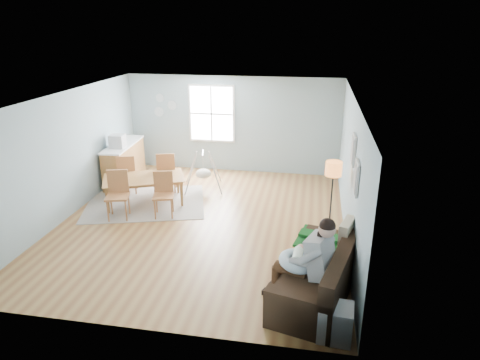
% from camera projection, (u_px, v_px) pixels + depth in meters
% --- Properties ---
extents(room, '(8.40, 9.40, 3.90)m').
position_uv_depth(room, '(199.00, 111.00, 8.43)').
color(room, brown).
extents(window, '(1.32, 0.08, 1.62)m').
position_uv_depth(window, '(212.00, 114.00, 11.99)').
color(window, silver).
rests_on(window, room).
extents(pictures, '(0.05, 1.34, 0.74)m').
position_uv_depth(pictures, '(355.00, 163.00, 7.17)').
color(pictures, silver).
rests_on(pictures, room).
extents(wall_plates, '(0.67, 0.02, 0.66)m').
position_uv_depth(wall_plates, '(164.00, 106.00, 12.16)').
color(wall_plates, '#95ACB3').
rests_on(wall_plates, room).
extents(sofa, '(1.49, 2.42, 0.91)m').
position_uv_depth(sofa, '(321.00, 277.00, 6.70)').
color(sofa, black).
rests_on(sofa, room).
extents(green_throw, '(1.18, 1.04, 0.04)m').
position_uv_depth(green_throw, '(328.00, 240.00, 7.29)').
color(green_throw, '#155C18').
rests_on(green_throw, sofa).
extents(beige_pillow, '(0.30, 0.54, 0.52)m').
position_uv_depth(beige_pillow, '(346.00, 235.00, 6.94)').
color(beige_pillow, '#B3AA89').
rests_on(beige_pillow, sofa).
extents(father, '(1.14, 0.78, 1.50)m').
position_uv_depth(father, '(309.00, 258.00, 6.32)').
color(father, gray).
rests_on(father, sofa).
extents(nursing_pillow, '(0.71, 0.70, 0.23)m').
position_uv_depth(nursing_pillow, '(297.00, 261.00, 6.42)').
color(nursing_pillow, silver).
rests_on(nursing_pillow, father).
extents(infant, '(0.18, 0.42, 0.16)m').
position_uv_depth(infant, '(298.00, 254.00, 6.41)').
color(infant, white).
rests_on(infant, nursing_pillow).
extents(toddler, '(0.62, 0.42, 0.92)m').
position_uv_depth(toddler, '(321.00, 244.00, 6.76)').
color(toddler, white).
rests_on(toddler, sofa).
extents(floor_lamp, '(0.32, 0.32, 1.57)m').
position_uv_depth(floor_lamp, '(333.00, 175.00, 8.23)').
color(floor_lamp, black).
rests_on(floor_lamp, room).
extents(storage_cube, '(0.49, 0.45, 0.51)m').
position_uv_depth(storage_cube, '(335.00, 322.00, 5.79)').
color(storage_cube, white).
rests_on(storage_cube, room).
extents(rug, '(3.20, 2.75, 0.01)m').
position_uv_depth(rug, '(146.00, 203.00, 10.21)').
color(rug, gray).
rests_on(rug, room).
extents(dining_table, '(2.10, 1.68, 0.65)m').
position_uv_depth(dining_table, '(145.00, 191.00, 10.10)').
color(dining_table, olive).
rests_on(dining_table, rug).
extents(chair_sw, '(0.58, 0.58, 1.05)m').
position_uv_depth(chair_sw, '(118.00, 191.00, 9.33)').
color(chair_sw, '#A46B38').
rests_on(chair_sw, rug).
extents(chair_se, '(0.55, 0.55, 0.99)m').
position_uv_depth(chair_se, '(163.00, 191.00, 9.44)').
color(chair_se, '#A46B38').
rests_on(chair_se, rug).
extents(chair_nw, '(0.59, 0.59, 1.01)m').
position_uv_depth(chair_nw, '(127.00, 172.00, 10.59)').
color(chair_nw, '#A46B38').
rests_on(chair_nw, rug).
extents(chair_ne, '(0.58, 0.58, 1.05)m').
position_uv_depth(chair_ne, '(167.00, 169.00, 10.68)').
color(chair_ne, '#A46B38').
rests_on(chair_ne, rug).
extents(counter, '(0.67, 1.91, 1.05)m').
position_uv_depth(counter, '(124.00, 162.00, 11.45)').
color(counter, olive).
rests_on(counter, room).
extents(monitor, '(0.38, 0.36, 0.34)m').
position_uv_depth(monitor, '(117.00, 141.00, 10.88)').
color(monitor, '#BBBBC1').
rests_on(monitor, counter).
extents(baby_swing, '(1.15, 1.16, 0.97)m').
position_uv_depth(baby_swing, '(203.00, 173.00, 10.95)').
color(baby_swing, '#BBBBC1').
rests_on(baby_swing, room).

